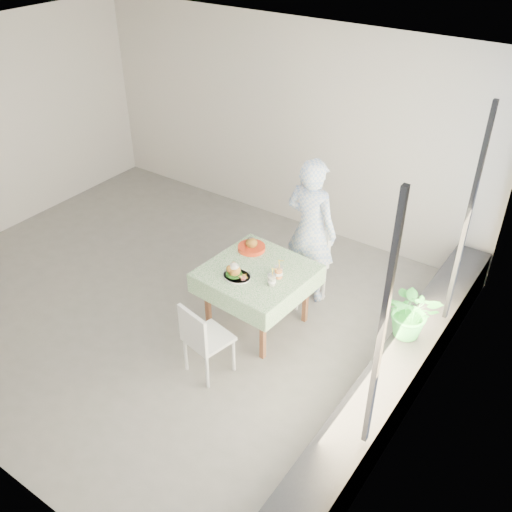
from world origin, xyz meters
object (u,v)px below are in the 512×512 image
Objects in this scene: chair_far at (303,275)px; chair_near at (208,351)px; diner at (311,230)px; juice_cup_orange at (278,273)px; potted_plant at (412,311)px; main_dish at (235,273)px; cafe_table at (257,291)px.

chair_near is at bearing -94.34° from chair_far.
diner is 0.82m from juice_cup_orange.
chair_near is 1.81m from diner.
chair_far is 1.11× the size of chair_near.
juice_cup_orange is 1.38m from potted_plant.
diner is 5.70× the size of main_dish.
diner is at bearing 157.74° from potted_plant.
cafe_table is 1.95× the size of potted_plant.
chair_far is at bearing 160.80° from potted_plant.
main_dish is at bearing -104.47° from chair_far.
juice_cup_orange reaches higher than main_dish.
cafe_table is at bearing -100.54° from chair_far.
diner reaches higher than chair_near.
juice_cup_orange is (0.24, 0.88, 0.55)m from chair_near.
chair_near is at bearing -145.57° from potted_plant.
potted_plant is (1.36, 0.22, -0.02)m from juice_cup_orange.
main_dish is 0.44m from juice_cup_orange.
main_dish reaches higher than cafe_table.
potted_plant is (1.60, 1.10, 0.53)m from chair_near.
chair_far is 1.64× the size of potted_plant.
juice_cup_orange is at bearing 74.57° from chair_near.
main_dish is (-0.11, -0.23, 0.33)m from cafe_table.
cafe_table is 4.13× the size of juice_cup_orange.
juice_cup_orange is (0.09, -0.81, -0.07)m from diner.
chair_far is 3.47× the size of juice_cup_orange.
juice_cup_orange is at bearing -171.00° from potted_plant.
cafe_table is 0.90m from chair_near.
chair_far is 1.12m from main_dish.
main_dish is at bearing 101.26° from chair_near.
cafe_table is 0.42m from main_dish.
cafe_table is at bearing -172.08° from potted_plant.
juice_cup_orange reaches higher than chair_near.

